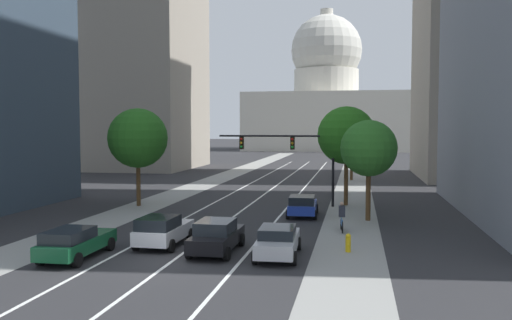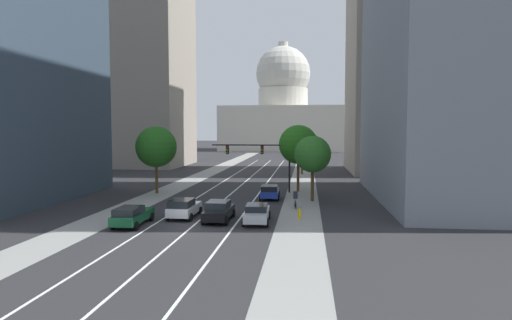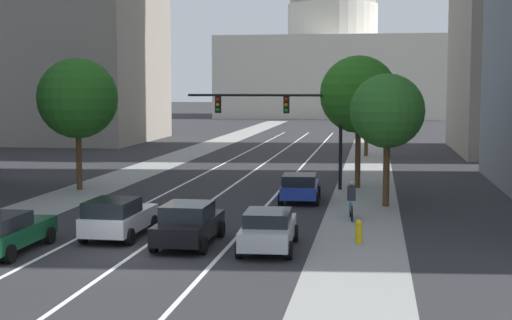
{
  "view_description": "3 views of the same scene",
  "coord_description": "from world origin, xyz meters",
  "views": [
    {
      "loc": [
        8.09,
        -22.57,
        6.03
      ],
      "look_at": [
        -1.97,
        30.96,
        2.67
      ],
      "focal_mm": 37.72,
      "sensor_mm": 36.0,
      "label": 1
    },
    {
      "loc": [
        8.3,
        -31.09,
        7.12
      ],
      "look_at": [
        1.08,
        30.94,
        2.75
      ],
      "focal_mm": 30.9,
      "sensor_mm": 36.0,
      "label": 2
    },
    {
      "loc": [
        8.3,
        -24.92,
        5.9
      ],
      "look_at": [
        0.13,
        26.91,
        0.75
      ],
      "focal_mm": 53.47,
      "sensor_mm": 36.0,
      "label": 3
    }
  ],
  "objects": [
    {
      "name": "ground_plane",
      "position": [
        0.0,
        40.0,
        0.0
      ],
      "size": [
        400.0,
        400.0,
        0.0
      ],
      "primitive_type": "plane",
      "color": "#2B2B2D"
    },
    {
      "name": "sidewalk_left",
      "position": [
        -7.76,
        35.0,
        0.01
      ],
      "size": [
        3.42,
        130.0,
        0.01
      ],
      "primitive_type": "cube",
      "color": "gray",
      "rests_on": "ground"
    },
    {
      "name": "sidewalk_right",
      "position": [
        7.76,
        35.0,
        0.01
      ],
      "size": [
        3.42,
        130.0,
        0.01
      ],
      "primitive_type": "cube",
      "color": "gray",
      "rests_on": "ground"
    },
    {
      "name": "lane_stripe_left",
      "position": [
        -3.02,
        25.0,
        0.01
      ],
      "size": [
        0.16,
        90.0,
        0.01
      ],
      "primitive_type": "cube",
      "color": "white",
      "rests_on": "ground"
    },
    {
      "name": "lane_stripe_center",
      "position": [
        0.0,
        25.0,
        0.01
      ],
      "size": [
        0.16,
        90.0,
        0.01
      ],
      "primitive_type": "cube",
      "color": "white",
      "rests_on": "ground"
    },
    {
      "name": "lane_stripe_right",
      "position": [
        3.02,
        25.0,
        0.01
      ],
      "size": [
        0.16,
        90.0,
        0.01
      ],
      "primitive_type": "cube",
      "color": "white",
      "rests_on": "ground"
    },
    {
      "name": "capitol_building",
      "position": [
        0.0,
        119.64,
        13.04
      ],
      "size": [
        40.49,
        26.22,
        36.5
      ],
      "color": "beige",
      "rests_on": "ground"
    },
    {
      "name": "car_black",
      "position": [
        1.51,
        2.14,
        0.81
      ],
      "size": [
        2.02,
        4.54,
        1.58
      ],
      "rotation": [
        0.0,
        0.0,
        1.56
      ],
      "color": "black",
      "rests_on": "ground"
    },
    {
      "name": "car_blue",
      "position": [
        4.55,
        13.22,
        0.77
      ],
      "size": [
        2.14,
        4.09,
        1.47
      ],
      "rotation": [
        0.0,
        0.0,
        1.61
      ],
      "color": "#1E389E",
      "rests_on": "ground"
    },
    {
      "name": "car_green",
      "position": [
        -4.54,
        -0.23,
        0.77
      ],
      "size": [
        1.99,
        4.74,
        1.46
      ],
      "rotation": [
        0.0,
        0.0,
        1.58
      ],
      "color": "#14512D",
      "rests_on": "ground"
    },
    {
      "name": "car_silver",
      "position": [
        4.54,
        1.81,
        0.76
      ],
      "size": [
        2.1,
        4.55,
        1.45
      ],
      "rotation": [
        0.0,
        0.0,
        1.61
      ],
      "color": "#B2B5BA",
      "rests_on": "ground"
    },
    {
      "name": "car_white",
      "position": [
        -1.52,
        2.99,
        0.82
      ],
      "size": [
        2.08,
        4.27,
        1.59
      ],
      "rotation": [
        0.0,
        0.0,
        1.56
      ],
      "color": "silver",
      "rests_on": "ground"
    },
    {
      "name": "traffic_signal_mast",
      "position": [
        3.41,
        18.15,
        4.27
      ],
      "size": [
        8.91,
        0.39,
        6.11
      ],
      "color": "black",
      "rests_on": "ground"
    },
    {
      "name": "fire_hydrant",
      "position": [
        7.73,
        3.38,
        0.46
      ],
      "size": [
        0.26,
        0.35,
        0.91
      ],
      "color": "yellow",
      "rests_on": "ground"
    },
    {
      "name": "cyclist",
      "position": [
        7.29,
        8.51,
        0.85
      ],
      "size": [
        0.39,
        1.7,
        1.72
      ],
      "rotation": [
        0.0,
        0.0,
        1.67
      ],
      "color": "black",
      "rests_on": "ground"
    },
    {
      "name": "street_tree_far_right",
      "position": [
        8.84,
        12.51,
        4.65
      ],
      "size": [
        3.62,
        3.62,
        6.48
      ],
      "color": "#51381E",
      "rests_on": "ground"
    },
    {
      "name": "street_tree_near_right",
      "position": [
        7.52,
        39.09,
        4.41
      ],
      "size": [
        3.06,
        3.06,
        5.97
      ],
      "color": "#51381E",
      "rests_on": "ground"
    },
    {
      "name": "street_tree_mid_left",
      "position": [
        -8.28,
        15.87,
        5.17
      ],
      "size": [
        4.53,
        4.53,
        7.45
      ],
      "color": "#51381E",
      "rests_on": "ground"
    },
    {
      "name": "street_tree_mid_right",
      "position": [
        7.3,
        19.08,
        5.38
      ],
      "size": [
        4.44,
        4.44,
        7.61
      ],
      "color": "#51381E",
      "rests_on": "ground"
    }
  ]
}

